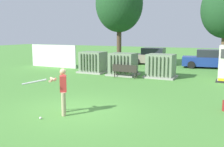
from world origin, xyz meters
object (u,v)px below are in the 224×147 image
transformer_mid_west (123,65)px  parked_car_leftmost (152,57)px  batter (62,89)px  transformer_west (93,62)px  parked_car_left_of_center (208,59)px  park_bench (125,70)px  transformer_mid_east (161,66)px  sports_ball (41,118)px

transformer_mid_west → parked_car_leftmost: bearing=91.2°
batter → transformer_west: bearing=113.8°
transformer_mid_west → parked_car_left_of_center: 8.63m
transformer_west → park_bench: bearing=-20.6°
transformer_mid_east → transformer_mid_west: bearing=-174.9°
transformer_mid_east → parked_car_leftmost: same height
transformer_west → sports_ball: 11.29m
transformer_mid_east → sports_ball: transformer_mid_east is taller
park_bench → sports_ball: (0.74, -9.35, -0.49)m
sports_ball → parked_car_left_of_center: (3.72, 17.34, 0.71)m
transformer_west → park_bench: 3.43m
parked_car_left_of_center → transformer_mid_west: bearing=-125.8°
transformer_mid_east → transformer_west: bearing=-179.7°
transformer_mid_east → park_bench: bearing=-150.1°
sports_ball → batter: bearing=68.7°
parked_car_left_of_center → transformer_mid_east: bearing=-108.9°
batter → sports_ball: batter is taller
transformer_west → batter: 10.61m
transformer_mid_west → transformer_mid_east: 2.74m
parked_car_left_of_center → batter: bearing=-101.6°
transformer_mid_west → transformer_mid_east: same height
park_bench → sports_ball: park_bench is taller
transformer_west → park_bench: (3.21, -1.20, -0.25)m
transformer_mid_east → batter: batter is taller
park_bench → sports_ball: bearing=-85.5°
transformer_mid_west → park_bench: (0.58, -0.99, -0.25)m
transformer_mid_west → park_bench: bearing=-59.6°
transformer_mid_east → park_bench: size_ratio=1.16×
park_bench → sports_ball: 9.39m
transformer_mid_east → parked_car_left_of_center: (2.31, 6.75, -0.04)m
park_bench → transformer_mid_west: bearing=120.4°
parked_car_leftmost → transformer_mid_east: bearing=-68.3°
transformer_mid_west → park_bench: transformer_mid_west is taller
parked_car_leftmost → transformer_west: bearing=-108.8°
sports_ball → parked_car_leftmost: (-1.47, 17.80, 0.71)m
transformer_mid_west → batter: 9.64m
transformer_mid_east → park_bench: 2.49m
sports_ball → parked_car_leftmost: parked_car_leftmost is taller
transformer_mid_east → parked_car_left_of_center: 7.14m
parked_car_leftmost → parked_car_left_of_center: 5.21m
transformer_west → transformer_mid_east: 5.35m
batter → sports_ball: 1.30m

